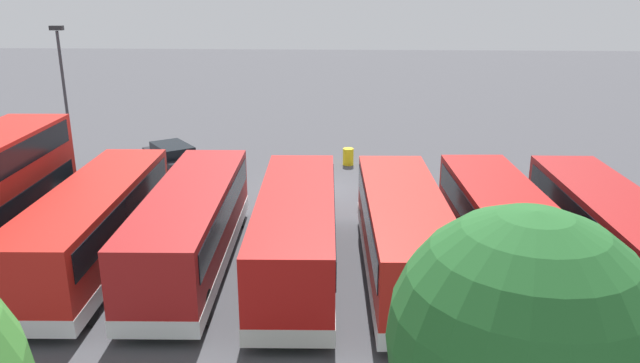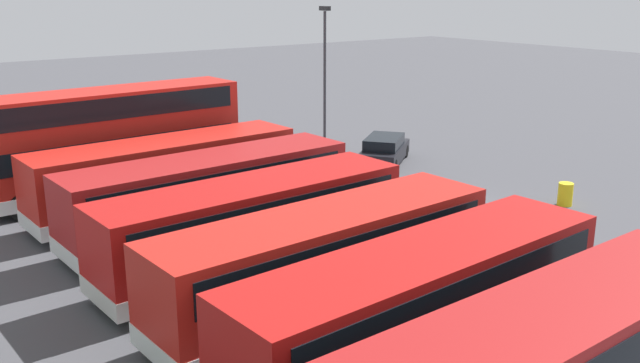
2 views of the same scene
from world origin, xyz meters
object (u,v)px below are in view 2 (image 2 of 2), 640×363
at_px(bus_single_deck_fifth, 210,194).
at_px(waste_bin_yellow, 565,194).
at_px(bus_single_deck_second, 423,302).
at_px(lamp_post_tall, 325,64).
at_px(bus_single_deck_third, 326,260).
at_px(car_hatchback_silver, 384,150).
at_px(bus_double_decker_seventh, 111,139).
at_px(bus_single_deck_fourth, 254,224).
at_px(bus_single_deck_sixth, 166,174).

bearing_deg(bus_single_deck_fifth, waste_bin_yellow, -112.09).
relative_size(bus_single_deck_second, lamp_post_tall, 1.40).
height_order(bus_single_deck_third, waste_bin_yellow, bus_single_deck_third).
height_order(bus_single_deck_fifth, car_hatchback_silver, bus_single_deck_fifth).
distance_m(bus_single_deck_third, waste_bin_yellow, 14.07).
bearing_deg(waste_bin_yellow, bus_single_deck_fifth, 67.91).
bearing_deg(bus_double_decker_seventh, bus_single_deck_fourth, -178.27).
distance_m(bus_single_deck_third, bus_double_decker_seventh, 14.71).
bearing_deg(bus_single_deck_third, lamp_post_tall, -37.07).
relative_size(bus_single_deck_second, bus_single_deck_fifth, 1.00).
distance_m(bus_single_deck_second, waste_bin_yellow, 14.74).
relative_size(bus_single_deck_fourth, bus_double_decker_seventh, 0.90).
bearing_deg(bus_single_deck_third, bus_single_deck_fourth, 0.82).
height_order(bus_single_deck_sixth, car_hatchback_silver, bus_single_deck_sixth).
bearing_deg(bus_single_deck_fifth, bus_single_deck_second, 178.96).
xyz_separation_m(bus_double_decker_seventh, car_hatchback_silver, (-3.07, -12.94, -1.75)).
distance_m(bus_single_deck_sixth, waste_bin_yellow, 16.27).
bearing_deg(bus_double_decker_seventh, lamp_post_tall, -78.35).
bearing_deg(bus_single_deck_third, waste_bin_yellow, -82.04).
height_order(bus_single_deck_fifth, bus_double_decker_seventh, bus_double_decker_seventh).
height_order(bus_single_deck_second, bus_single_deck_sixth, same).
xyz_separation_m(bus_single_deck_third, car_hatchback_silver, (11.61, -12.56, -0.92)).
xyz_separation_m(bus_single_deck_fifth, waste_bin_yellow, (-5.47, -13.47, -1.15)).
xyz_separation_m(bus_double_decker_seventh, lamp_post_tall, (2.80, -13.59, 2.05)).
bearing_deg(bus_double_decker_seventh, bus_single_deck_fifth, -173.70).
distance_m(bus_single_deck_second, lamp_post_tall, 24.81).
relative_size(bus_single_deck_second, bus_single_deck_sixth, 0.99).
distance_m(bus_single_deck_second, bus_single_deck_sixth, 14.32).
xyz_separation_m(bus_single_deck_third, bus_single_deck_fifth, (7.41, -0.42, 0.00)).
bearing_deg(bus_single_deck_fifth, bus_double_decker_seventh, 6.30).
height_order(bus_single_deck_sixth, waste_bin_yellow, bus_single_deck_sixth).
bearing_deg(bus_single_deck_second, bus_single_deck_fifth, -1.04).
relative_size(bus_single_deck_fourth, lamp_post_tall, 1.35).
height_order(bus_single_deck_fifth, waste_bin_yellow, bus_single_deck_fifth).
bearing_deg(bus_single_deck_fourth, bus_single_deck_fifth, -7.15).
height_order(car_hatchback_silver, lamp_post_tall, lamp_post_tall).
relative_size(bus_single_deck_third, bus_double_decker_seventh, 0.91).
xyz_separation_m(bus_single_deck_fifth, bus_double_decker_seventh, (7.27, 0.80, 0.83)).
distance_m(bus_single_deck_fourth, bus_double_decker_seventh, 11.05).
xyz_separation_m(bus_single_deck_third, lamp_post_tall, (17.48, -13.21, 2.88)).
bearing_deg(bus_single_deck_fifth, car_hatchback_silver, -70.91).
xyz_separation_m(bus_single_deck_fourth, bus_single_deck_fifth, (3.74, -0.47, 0.00)).
relative_size(bus_single_deck_second, waste_bin_yellow, 11.26).
xyz_separation_m(bus_double_decker_seventh, waste_bin_yellow, (-12.74, -14.27, -1.97)).
relative_size(bus_single_deck_third, bus_single_deck_fourth, 1.01).
xyz_separation_m(bus_single_deck_sixth, waste_bin_yellow, (-8.92, -13.56, -1.15)).
xyz_separation_m(bus_single_deck_third, bus_single_deck_fourth, (3.66, 0.05, -0.00)).
distance_m(bus_single_deck_third, bus_single_deck_fifth, 7.42).
xyz_separation_m(bus_single_deck_sixth, lamp_post_tall, (6.63, -12.88, 2.87)).
distance_m(bus_single_deck_fifth, waste_bin_yellow, 14.58).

